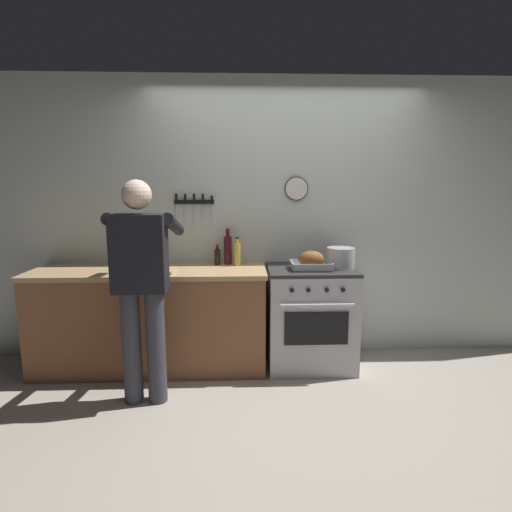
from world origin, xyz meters
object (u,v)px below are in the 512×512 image
roasting_pan (311,261)px  bottle_cooking_oil (237,254)px  person_cook (141,278)px  bottle_soy_sauce (217,256)px  stove (310,317)px  bottle_wine_red (228,249)px  bottle_dish_soap (154,257)px  bottle_hot_sauce (132,256)px  bottle_olive_oil (141,254)px  stock_pot (341,258)px  cutting_board (152,271)px

roasting_pan → bottle_cooking_oil: (-0.64, 0.21, 0.04)m
person_cook → bottle_soy_sauce: 0.92m
bottle_cooking_oil → bottle_soy_sauce: bearing=172.4°
roasting_pan → stove: bearing=79.6°
bottle_wine_red → bottle_dish_soap: (-0.66, -0.07, -0.05)m
bottle_cooking_oil → bottle_wine_red: bottle_wine_red is taller
bottle_hot_sauce → bottle_olive_oil: bearing=-50.6°
person_cook → stock_pot: person_cook is taller
bottle_cooking_oil → bottle_olive_oil: bottle_olive_oil is taller
stove → bottle_wine_red: (-0.74, 0.21, 0.59)m
stove → bottle_dish_soap: 1.51m
stove → bottle_hot_sauce: bottle_hot_sauce is taller
roasting_pan → bottle_cooking_oil: bearing=162.0°
stock_pot → bottle_wine_red: 1.03m
bottle_cooking_oil → bottle_hot_sauce: bottle_cooking_oil is taller
cutting_board → person_cook: bearing=-87.4°
bottle_soy_sauce → bottle_hot_sauce: bottle_hot_sauce is taller
bottle_cooking_oil → bottle_dish_soap: 0.75m
stove → cutting_board: bearing=-174.9°
roasting_pan → bottle_dish_soap: (-1.39, 0.20, 0.01)m
cutting_board → bottle_soy_sauce: 0.61m
bottle_wine_red → bottle_hot_sauce: bottle_wine_red is taller
bottle_soy_sauce → bottle_hot_sauce: size_ratio=0.98×
stove → bottle_cooking_oil: size_ratio=3.48×
cutting_board → bottle_soy_sauce: (0.53, 0.30, 0.07)m
person_cook → bottle_dish_soap: person_cook is taller
bottle_wine_red → bottle_soy_sauce: 0.12m
stove → person_cook: size_ratio=0.54×
stove → cutting_board: 1.45m
roasting_pan → bottle_soy_sauce: bottle_soy_sauce is taller
cutting_board → bottle_olive_oil: bearing=126.1°
stove → roasting_pan: bearing=-100.4°
stock_pot → bottle_soy_sauce: (-1.10, 0.17, -0.01)m
bottle_olive_oil → bottle_hot_sauce: bearing=129.4°
roasting_pan → bottle_olive_oil: (-1.49, 0.12, 0.05)m
roasting_pan → bottle_dish_soap: bottle_dish_soap is taller
stove → cutting_board: cutting_board is taller
stock_pot → person_cook: bearing=-159.8°
person_cook → bottle_dish_soap: 0.73m
bottle_dish_soap → bottle_soy_sauce: bottle_dish_soap is taller
stock_pot → cutting_board: bearing=-175.6°
cutting_board → bottle_cooking_oil: bottle_cooking_oil is taller
bottle_cooking_oil → bottle_soy_sauce: size_ratio=1.36×
bottle_soy_sauce → cutting_board: bearing=-150.9°
stove → roasting_pan: roasting_pan is taller
stock_pot → bottle_olive_oil: size_ratio=0.81×
stock_pot → bottle_dish_soap: (-1.66, 0.14, -0.00)m
bottle_dish_soap → bottle_hot_sauce: bottle_dish_soap is taller
person_cook → bottle_cooking_oil: (0.69, 0.74, 0.06)m
bottle_soy_sauce → stock_pot: bearing=-8.9°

